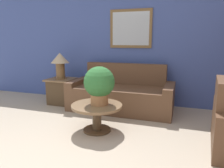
# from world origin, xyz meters

# --- Properties ---
(wall_back) EXTENTS (7.75, 0.09, 2.60)m
(wall_back) POSITION_xyz_m (0.00, 3.37, 1.31)
(wall_back) COLOR #42569E
(wall_back) RESTS_ON ground_plane
(couch_main) EXTENTS (2.12, 0.91, 0.94)m
(couch_main) POSITION_xyz_m (0.16, 2.76, 0.31)
(couch_main) COLOR brown
(couch_main) RESTS_ON ground_plane
(coffee_table) EXTENTS (0.81, 0.81, 0.44)m
(coffee_table) POSITION_xyz_m (0.10, 1.58, 0.32)
(coffee_table) COLOR #4C3823
(coffee_table) RESTS_ON ground_plane
(side_table) EXTENTS (0.58, 0.58, 0.58)m
(side_table) POSITION_xyz_m (-1.27, 2.77, 0.30)
(side_table) COLOR #4C3823
(side_table) RESTS_ON ground_plane
(table_lamp) EXTENTS (0.40, 0.40, 0.58)m
(table_lamp) POSITION_xyz_m (-1.27, 2.77, 0.96)
(table_lamp) COLOR brown
(table_lamp) RESTS_ON side_table
(potted_plant_on_table) EXTENTS (0.49, 0.49, 0.60)m
(potted_plant_on_table) POSITION_xyz_m (0.13, 1.61, 0.77)
(potted_plant_on_table) COLOR #9E6B42
(potted_plant_on_table) RESTS_ON coffee_table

